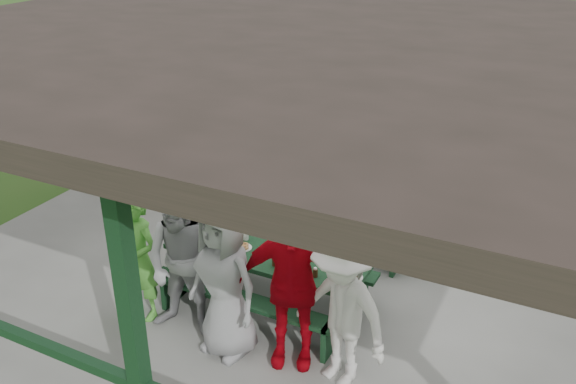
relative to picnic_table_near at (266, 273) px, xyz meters
The scene contains 15 objects.
ground 1.34m from the picnic_table_near, 80.63° to the left, with size 90.00×90.00×0.00m, color #2B581B.
concrete_slab 1.32m from the picnic_table_near, 80.63° to the left, with size 10.00×8.00×0.10m, color slate.
pavilion_structure 2.87m from the picnic_table_near, 80.63° to the left, with size 10.60×8.60×3.24m.
picnic_table_near is the anchor object (origin of this frame).
picnic_table_far 2.01m from the picnic_table_near, 85.72° to the left, with size 2.54×1.39×0.75m.
table_setting 0.31m from the picnic_table_near, 67.04° to the left, with size 2.28×0.45×0.10m.
contestant_green 1.56m from the picnic_table_near, 145.72° to the right, with size 0.60×0.39×1.64m, color #50A838.
contestant_grey_left 1.15m from the picnic_table_near, 123.88° to the right, with size 0.92×0.72×1.90m, color #99989B.
contestant_grey_mid 1.05m from the picnic_table_near, 89.10° to the right, with size 0.90×0.59×1.84m, color #939396.
contestant_red 1.18m from the picnic_table_near, 46.16° to the right, with size 1.15×0.48×1.97m, color #B40411.
contestant_white_fedora 1.63m from the picnic_table_near, 31.66° to the right, with size 1.28×0.96×1.82m.
spectator_lblue 2.73m from the picnic_table_near, 88.47° to the left, with size 1.53×0.49×1.65m, color #97B5E9.
spectator_blue 3.74m from the picnic_table_near, 108.20° to the left, with size 0.64×0.42×1.76m, color #3F55A5.
spectator_grey 3.39m from the picnic_table_near, 58.51° to the left, with size 0.83×0.65×1.71m, color gray.
farm_trailer 9.80m from the picnic_table_near, 97.53° to the left, with size 4.29×2.18×1.49m.
Camera 1 is at (2.95, -6.82, 4.76)m, focal length 38.00 mm.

